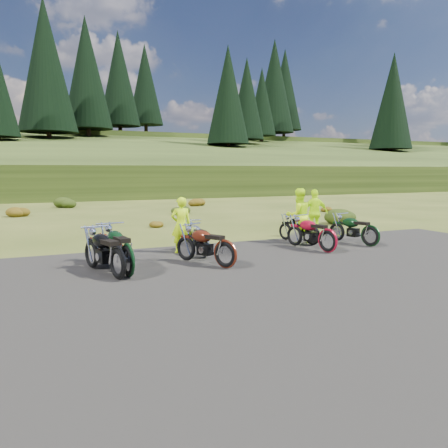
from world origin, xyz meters
name	(u,v)px	position (x,y,z in m)	size (l,w,h in m)	color
ground	(259,268)	(0.00, 0.00, 0.00)	(300.00, 300.00, 0.00)	#3C4A18
gravel_pad	(302,287)	(0.00, -2.00, 0.00)	(20.00, 12.00, 0.04)	black
hill_slope	(78,190)	(0.00, 50.00, 0.00)	(300.00, 46.00, 3.00)	#263612
hill_plateau	(56,180)	(0.00, 110.00, 0.00)	(300.00, 90.00, 9.17)	#263612
conifer_22	(46,65)	(-3.00, 56.00, 16.77)	(7.92, 7.92, 20.00)	black
conifer_23	(86,72)	(3.00, 62.00, 17.47)	(7.48, 7.48, 19.00)	black
conifer_24	(119,79)	(9.00, 68.00, 18.16)	(7.04, 7.04, 18.00)	black
conifer_25	(145,85)	(15.00, 74.00, 18.66)	(6.60, 6.60, 17.00)	black
conifer_26	(228,95)	(21.00, 49.00, 13.37)	(6.16, 6.16, 16.00)	black
conifer_27	(247,99)	(27.00, 55.00, 14.06)	(5.72, 5.72, 15.00)	black
conifer_28	(262,102)	(33.00, 61.00, 14.76)	(5.28, 5.28, 14.00)	black
conifer_29	(274,86)	(39.00, 67.00, 18.97)	(7.92, 7.92, 20.00)	black
conifer_30	(285,90)	(45.00, 73.00, 19.66)	(7.48, 7.48, 19.00)	black
conifer_31	(392,101)	(51.00, 48.00, 14.18)	(7.04, 7.04, 18.00)	black
conifer_32	(393,104)	(57.00, 54.00, 14.87)	(6.60, 6.60, 17.00)	black
conifer_33	(393,106)	(63.00, 60.00, 15.56)	(6.16, 6.16, 16.00)	black
conifer_34	(394,108)	(69.00, 66.00, 16.26)	(5.72, 5.72, 15.00)	black
conifer_35	(394,110)	(75.00, 72.00, 16.95)	(5.28, 5.28, 14.00)	black
conifer_36	(395,101)	(81.00, 78.00, 20.16)	(7.92, 7.92, 20.00)	black
shrub_2	(18,210)	(-6.20, 16.60, 0.38)	(1.30, 1.30, 0.77)	brown
shrub_3	(66,201)	(-3.30, 21.90, 0.46)	(1.56, 1.56, 0.92)	black
shrub_4	(155,222)	(-0.40, 9.20, 0.23)	(0.77, 0.77, 0.45)	brown
shrub_5	(180,209)	(2.50, 14.50, 0.31)	(1.03, 1.03, 0.61)	black
shrub_6	(196,201)	(5.40, 19.80, 0.38)	(1.30, 1.30, 0.77)	brown
shrub_7	(341,214)	(8.30, 7.10, 0.46)	(1.56, 1.56, 0.92)	black
shrub_8	(324,208)	(11.20, 12.40, 0.23)	(0.77, 0.77, 0.45)	brown
motorcycle_0	(118,281)	(-3.64, 0.18, 0.00)	(2.23, 0.74, 1.17)	black
motorcycle_1	(119,269)	(-3.41, 1.39, 0.00)	(1.93, 0.64, 1.01)	maroon
motorcycle_2	(128,278)	(-3.37, 0.32, 0.00)	(2.31, 0.77, 1.21)	black
motorcycle_3	(205,258)	(-0.83, 1.84, 0.00)	(1.94, 0.65, 1.02)	#B7B7BC
motorcycle_4	(225,269)	(-0.86, 0.26, 0.00)	(2.12, 0.71, 1.11)	#501A0D
motorcycle_5	(312,246)	(3.26, 2.30, 0.00)	(1.94, 0.65, 1.02)	black
motorcycle_6	(327,254)	(2.91, 0.98, 0.00)	(2.12, 0.71, 1.11)	maroon
motorcycle_7	(370,247)	(4.89, 1.31, 0.00)	(2.03, 0.68, 1.07)	black
person_middle	(181,226)	(-1.24, 2.79, 0.86)	(0.63, 0.41, 1.72)	#C1F20C
person_right_a	(298,217)	(3.07, 2.88, 0.96)	(0.93, 0.72, 1.91)	#C1F20C
person_right_b	(315,214)	(4.55, 4.01, 0.91)	(1.06, 0.44, 1.81)	#C1F20C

